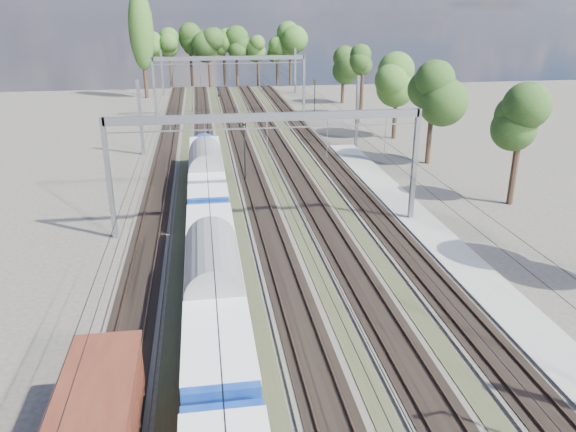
{
  "coord_description": "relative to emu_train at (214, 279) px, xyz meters",
  "views": [
    {
      "loc": [
        -4.67,
        -10.16,
        16.33
      ],
      "look_at": [
        0.8,
        25.19,
        2.8
      ],
      "focal_mm": 35.0,
      "sensor_mm": 36.0,
      "label": 1
    }
  ],
  "objects": [
    {
      "name": "worker",
      "position": [
        3.27,
        78.96,
        -1.75
      ],
      "size": [
        0.61,
        0.76,
        1.8
      ],
      "primitive_type": "imported",
      "rotation": [
        0.0,
        0.0,
        1.27
      ],
      "color": "black",
      "rests_on": "ground"
    },
    {
      "name": "poplar",
      "position": [
        -10.0,
        81.13,
        9.24
      ],
      "size": [
        4.4,
        4.4,
        19.04
      ],
      "color": "black",
      "rests_on": "ground"
    },
    {
      "name": "track_bed",
      "position": [
        4.5,
        28.13,
        -2.55
      ],
      "size": [
        21.0,
        130.0,
        0.34
      ],
      "color": "#47423A",
      "rests_on": "ground"
    },
    {
      "name": "signal_near",
      "position": [
        3.76,
        25.58,
        1.17
      ],
      "size": [
        0.37,
        0.34,
        6.03
      ],
      "rotation": [
        0.0,
        0.0,
        0.01
      ],
      "color": "black",
      "rests_on": "ground"
    },
    {
      "name": "emu_train",
      "position": [
        0.0,
        0.0,
        0.0
      ],
      "size": [
        3.08,
        65.06,
        4.5
      ],
      "color": "black",
      "rests_on": "ground"
    },
    {
      "name": "platform",
      "position": [
        16.5,
        3.13,
        -2.5
      ],
      "size": [
        3.0,
        70.0,
        0.3
      ],
      "primitive_type": "cube",
      "color": "gray",
      "rests_on": "ground"
    },
    {
      "name": "signal_far",
      "position": [
        17.37,
        59.22,
        0.91
      ],
      "size": [
        0.36,
        0.33,
        5.63
      ],
      "rotation": [
        0.0,
        0.0,
        0.08
      ],
      "color": "black",
      "rests_on": "ground"
    },
    {
      "name": "catenary",
      "position": [
        4.83,
        35.82,
        3.75
      ],
      "size": [
        25.65,
        130.0,
        9.0
      ],
      "color": "gray",
      "rests_on": "ground"
    },
    {
      "name": "tree_belt",
      "position": [
        11.38,
        77.97,
        5.82
      ],
      "size": [
        39.36,
        99.3,
        12.29
      ],
      "color": "black",
      "rests_on": "ground"
    }
  ]
}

